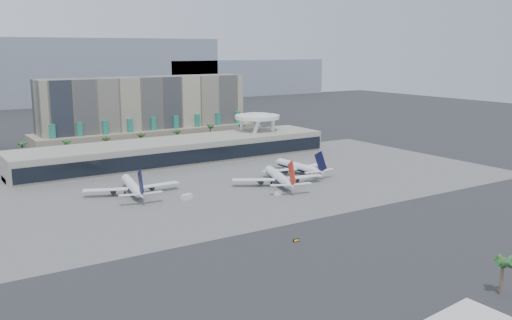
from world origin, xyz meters
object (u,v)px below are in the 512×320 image
airliner_centre (279,177)px  airliner_left (133,186)px  airliner_right (298,167)px  service_vehicle_a (187,197)px  taxiway_sign (296,240)px  service_vehicle_b (278,193)px

airliner_centre → airliner_left: bearing=-180.0°
airliner_right → service_vehicle_a: (-66.33, -14.18, -2.31)m
taxiway_sign → airliner_right: bearing=58.6°
service_vehicle_a → taxiway_sign: service_vehicle_a is taller
service_vehicle_b → taxiway_sign: 57.57m
service_vehicle_b → taxiway_sign: (-28.35, -50.10, -0.31)m
airliner_left → airliner_right: size_ratio=1.05×
taxiway_sign → airliner_left: bearing=110.5°
service_vehicle_b → airliner_centre: bearing=44.7°
service_vehicle_b → taxiway_sign: size_ratio=1.43×
airliner_left → service_vehicle_a: 24.56m
service_vehicle_a → airliner_left: bearing=111.5°
airliner_right → service_vehicle_b: (-31.72, -28.29, -2.63)m
airliner_centre → airliner_right: size_ratio=1.05×
service_vehicle_a → service_vehicle_b: service_vehicle_a is taller
airliner_right → taxiway_sign: (-60.07, -78.39, -2.93)m
airliner_left → service_vehicle_b: size_ratio=13.44×
service_vehicle_a → taxiway_sign: bearing=-101.1°
service_vehicle_a → taxiway_sign: size_ratio=2.12×
airliner_centre → service_vehicle_b: bearing=-108.3°
airliner_centre → service_vehicle_a: bearing=-162.4°
airliner_centre → service_vehicle_b: airliner_centre is taller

